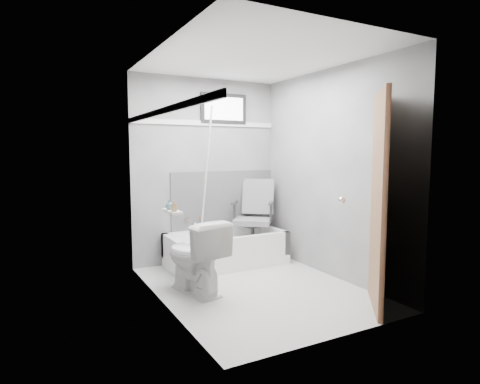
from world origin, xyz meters
TOP-DOWN VIEW (x-y plane):
  - floor at (0.00, 0.00)m, footprint 2.60×2.60m
  - ceiling at (0.00, 0.00)m, footprint 2.60×2.60m
  - wall_back at (0.00, 1.30)m, footprint 2.00×0.02m
  - wall_front at (0.00, -1.30)m, footprint 2.00×0.02m
  - wall_left at (-1.00, 0.00)m, footprint 0.02×2.60m
  - wall_right at (1.00, 0.00)m, footprint 0.02×2.60m
  - bathtub at (0.11, 0.93)m, footprint 1.50×0.70m
  - office_chair at (0.52, 0.98)m, footprint 0.78×0.78m
  - toilet at (-0.62, 0.17)m, footprint 0.58×0.84m
  - door at (0.98, -1.28)m, footprint 0.78×0.78m
  - window at (0.25, 1.29)m, footprint 0.66×0.04m
  - backerboard at (0.25, 1.29)m, footprint 1.50×0.02m
  - trim_back at (0.00, 1.29)m, footprint 2.00×0.02m
  - trim_left at (-0.99, 0.00)m, footprint 0.02×2.60m
  - pole at (-0.12, 1.06)m, footprint 0.02×0.47m
  - shelf at (-0.93, -0.06)m, footprint 0.10×0.32m
  - soap_bottle_a at (-0.94, -0.14)m, footprint 0.05×0.05m
  - soap_bottle_b at (-0.94, -0.00)m, footprint 0.10×0.10m
  - faucet at (-0.20, 1.27)m, footprint 0.26×0.10m

SIDE VIEW (x-z plane):
  - floor at x=0.00m, z-range 0.00..0.00m
  - bathtub at x=0.11m, z-range 0.00..0.42m
  - toilet at x=-0.62m, z-range 0.00..0.76m
  - faucet at x=-0.20m, z-range 0.47..0.63m
  - office_chair at x=0.52m, z-range 0.12..1.08m
  - backerboard at x=0.25m, z-range 0.41..1.19m
  - shelf at x=-0.93m, z-range 0.89..0.91m
  - soap_bottle_b at x=-0.94m, z-range 0.91..1.01m
  - soap_bottle_a at x=-0.94m, z-range 0.91..1.02m
  - door at x=0.98m, z-range 0.00..2.00m
  - pole at x=-0.12m, z-range 0.10..2.00m
  - wall_back at x=0.00m, z-range 0.00..2.40m
  - wall_front at x=0.00m, z-range 0.00..2.40m
  - wall_left at x=-1.00m, z-range 0.00..2.40m
  - wall_right at x=1.00m, z-range 0.00..2.40m
  - trim_back at x=0.00m, z-range 1.79..1.85m
  - trim_left at x=-0.99m, z-range 1.79..1.85m
  - window at x=0.25m, z-range 1.82..2.22m
  - ceiling at x=0.00m, z-range 2.40..2.40m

